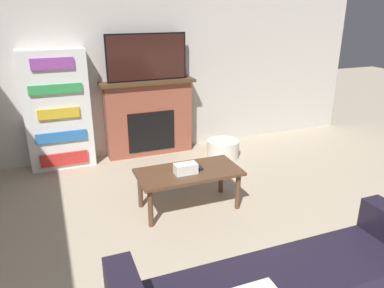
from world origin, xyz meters
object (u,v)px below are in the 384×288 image
at_px(tv, 147,57).
at_px(coffee_table, 189,176).
at_px(bookshelf, 58,111).
at_px(storage_basket, 223,149).
at_px(fireplace, 149,118).

relative_size(tv, coffee_table, 1.02).
height_order(bookshelf, storage_basket, bookshelf).
distance_m(fireplace, storage_basket, 1.09).
distance_m(fireplace, coffee_table, 1.61).
height_order(fireplace, coffee_table, fireplace).
relative_size(bookshelf, storage_basket, 3.41).
distance_m(fireplace, bookshelf, 1.17).
bearing_deg(fireplace, tv, -90.00).
distance_m(tv, bookshelf, 1.29).
xyz_separation_m(coffee_table, bookshelf, (-1.11, 1.58, 0.38)).
distance_m(coffee_table, bookshelf, 1.97).
distance_m(bookshelf, storage_basket, 2.18).
distance_m(tv, coffee_table, 1.86).
bearing_deg(tv, bookshelf, -179.89).
xyz_separation_m(fireplace, coffee_table, (-0.04, -1.60, -0.16)).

